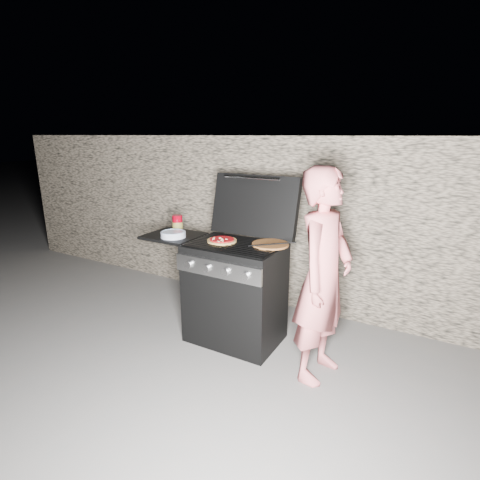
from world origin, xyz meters
The scene contains 10 objects.
ground centered at (0.00, 0.00, 0.00)m, with size 50.00×50.00×0.00m, color #635E5B.
stone_wall centered at (0.00, 1.05, 0.90)m, with size 8.00×0.35×1.80m, color gray.
gas_grill centered at (-0.25, 0.00, 0.46)m, with size 1.34×0.79×0.91m, color black, non-canonical shape.
pizza_topped centered at (-0.13, 0.00, 0.93)m, with size 0.25×0.25×0.03m, color tan, non-canonical shape.
pizza_plain centered at (0.28, 0.10, 0.92)m, with size 0.31×0.31×0.02m, color #B87333.
sauce_jar centered at (-0.74, 0.15, 0.98)m, with size 0.10×0.10×0.15m, color maroon.
blue_carton centered at (-0.76, 0.17, 0.97)m, with size 0.07×0.04×0.14m, color #0F2A95.
plate_stack centered at (-0.61, -0.07, 0.93)m, with size 0.23×0.23×0.05m, color silver.
person centered at (0.82, -0.12, 0.80)m, with size 0.59×0.39×1.61m, color #D06467.
tongs centered at (0.35, 0.00, 0.95)m, with size 0.01×0.01×0.41m, color black.
Camera 1 is at (1.54, -2.66, 1.81)m, focal length 28.00 mm.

